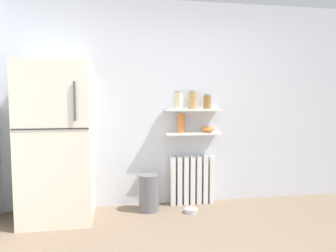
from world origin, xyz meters
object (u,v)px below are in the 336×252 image
(storage_jar_2, at_px, (207,101))
(vase, at_px, (182,123))
(refrigerator, at_px, (57,142))
(storage_jar_0, at_px, (179,100))
(shelf_bowl, at_px, (208,129))
(pet_food_bowl, at_px, (191,211))
(storage_jar_1, at_px, (193,100))
(trash_bin, at_px, (149,193))
(radiator, at_px, (192,180))

(storage_jar_2, distance_m, vase, 0.43)
(refrigerator, distance_m, storage_jar_0, 1.53)
(storage_jar_0, relative_size, shelf_bowl, 1.33)
(pet_food_bowl, bearing_deg, vase, 100.95)
(vase, bearing_deg, storage_jar_0, -180.00)
(refrigerator, xyz_separation_m, storage_jar_1, (1.62, 0.23, 0.47))
(refrigerator, height_order, storage_jar_0, refrigerator)
(refrigerator, distance_m, storage_jar_2, 1.88)
(refrigerator, relative_size, shelf_bowl, 10.41)
(refrigerator, bearing_deg, trash_bin, 4.50)
(vase, distance_m, pet_food_bowl, 1.08)
(shelf_bowl, xyz_separation_m, trash_bin, (-0.79, -0.15, -0.75))
(shelf_bowl, height_order, pet_food_bowl, shelf_bowl)
(pet_food_bowl, bearing_deg, storage_jar_2, 46.69)
(storage_jar_1, bearing_deg, storage_jar_2, -0.00)
(refrigerator, height_order, vase, refrigerator)
(storage_jar_1, relative_size, trash_bin, 0.51)
(trash_bin, bearing_deg, refrigerator, -175.50)
(shelf_bowl, bearing_deg, storage_jar_1, 180.00)
(refrigerator, relative_size, storage_jar_1, 7.67)
(vase, bearing_deg, storage_jar_1, 0.00)
(storage_jar_1, distance_m, pet_food_bowl, 1.36)
(refrigerator, relative_size, radiator, 2.82)
(radiator, distance_m, pet_food_bowl, 0.44)
(storage_jar_1, xyz_separation_m, pet_food_bowl, (-0.09, -0.30, -1.33))
(storage_jar_2, bearing_deg, radiator, 170.93)
(shelf_bowl, bearing_deg, trash_bin, -169.52)
(refrigerator, bearing_deg, vase, 8.76)
(refrigerator, bearing_deg, radiator, 9.00)
(shelf_bowl, xyz_separation_m, pet_food_bowl, (-0.29, -0.30, -0.95))
(refrigerator, xyz_separation_m, storage_jar_2, (1.81, 0.23, 0.45))
(trash_bin, bearing_deg, storage_jar_1, 13.96)
(radiator, xyz_separation_m, trash_bin, (-0.58, -0.18, -0.09))
(storage_jar_0, distance_m, trash_bin, 1.20)
(storage_jar_1, bearing_deg, radiator, 90.00)
(pet_food_bowl, bearing_deg, shelf_bowl, 45.37)
(vase, distance_m, trash_bin, 0.95)
(radiator, xyz_separation_m, vase, (-0.15, -0.03, 0.75))
(storage_jar_0, height_order, storage_jar_2, storage_jar_0)
(vase, distance_m, shelf_bowl, 0.36)
(storage_jar_0, height_order, vase, storage_jar_0)
(storage_jar_0, xyz_separation_m, shelf_bowl, (0.39, 0.00, -0.37))
(trash_bin, xyz_separation_m, pet_food_bowl, (0.49, -0.15, -0.20))
(storage_jar_0, bearing_deg, shelf_bowl, 0.00)
(radiator, relative_size, storage_jar_0, 2.79)
(radiator, relative_size, trash_bin, 1.40)
(storage_jar_1, bearing_deg, shelf_bowl, -0.00)
(trash_bin, bearing_deg, pet_food_bowl, -17.05)
(storage_jar_2, xyz_separation_m, pet_food_bowl, (-0.28, -0.30, -1.31))
(storage_jar_2, height_order, pet_food_bowl, storage_jar_2)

